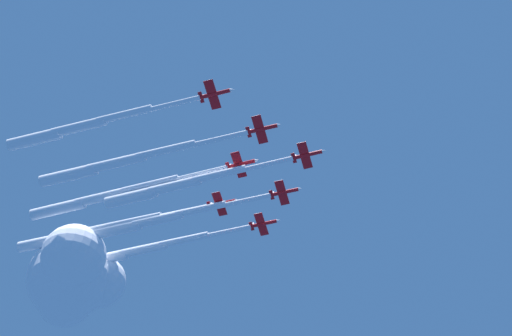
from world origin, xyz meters
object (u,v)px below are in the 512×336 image
object	(u,v)px
jet_starboard_mid	(142,250)
jet_lead	(174,187)
jet_port_mid	(102,198)
jet_port_inner	(157,220)
jet_port_outer	(78,128)
jet_starboard_outer	(87,232)
jet_starboard_inner	(115,164)

from	to	relation	value
jet_starboard_mid	jet_lead	bearing A→B (deg)	176.57
jet_port_mid	jet_starboard_mid	distance (m)	24.59
jet_port_inner	jet_port_outer	distance (m)	38.56
jet_starboard_mid	jet_port_outer	xyz separation A→B (m)	(-36.92, 33.54, 1.40)
jet_port_inner	jet_port_mid	bearing A→B (deg)	87.18
jet_port_outer	jet_starboard_mid	bearing A→B (deg)	-42.25
jet_lead	jet_port_inner	bearing A→B (deg)	-2.99
jet_lead	jet_port_outer	size ratio (longest dim) A/B	0.99
jet_port_inner	jet_starboard_mid	distance (m)	16.38
jet_starboard_mid	jet_starboard_outer	bearing A→B (deg)	90.49
jet_starboard_inner	jet_starboard_mid	bearing A→B (deg)	-32.28
jet_starboard_mid	jet_starboard_outer	world-z (taller)	jet_starboard_mid
jet_port_inner	jet_port_outer	bearing A→B (deg)	122.47
jet_port_outer	jet_starboard_outer	world-z (taller)	jet_port_outer
jet_lead	jet_port_mid	xyz separation A→B (m)	(16.39, 17.27, 2.53)
jet_lead	jet_starboard_outer	bearing A→B (deg)	27.90
jet_lead	jet_port_mid	distance (m)	23.94
jet_lead	jet_port_outer	bearing A→B (deg)	99.25
jet_lead	jet_starboard_outer	distance (m)	35.80
jet_lead	jet_starboard_mid	xyz separation A→B (m)	(31.77, -1.90, 1.96)
jet_port_mid	jet_port_outer	size ratio (longest dim) A/B	1.07
jet_port_mid	jet_starboard_mid	world-z (taller)	jet_port_mid
jet_port_outer	jet_starboard_outer	size ratio (longest dim) A/B	0.91
jet_starboard_inner	jet_starboard_outer	xyz separation A→B (m)	(32.05, -1.70, 1.54)
jet_port_mid	jet_port_outer	bearing A→B (deg)	146.29
jet_port_mid	jet_starboard_mid	size ratio (longest dim) A/B	1.07
jet_lead	jet_starboard_inner	size ratio (longest dim) A/B	0.92
jet_starboard_mid	jet_port_outer	bearing A→B (deg)	137.75
jet_port_outer	jet_starboard_inner	bearing A→B (deg)	-70.32
jet_lead	jet_starboard_outer	xyz separation A→B (m)	(31.62, 16.74, 1.44)
jet_lead	jet_port_outer	distance (m)	32.23
jet_starboard_inner	jet_port_outer	size ratio (longest dim) A/B	1.07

